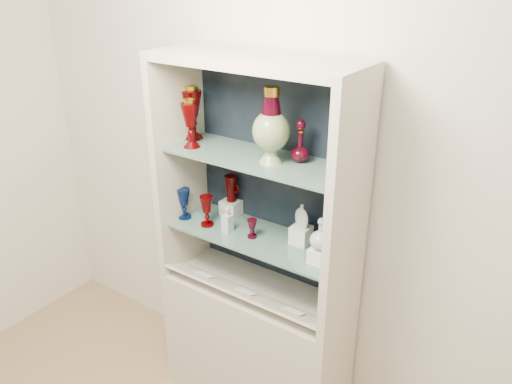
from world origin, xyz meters
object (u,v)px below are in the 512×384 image
Objects in this scene: ruby_decanter_a at (300,138)px; flat_flask at (302,215)px; pedestal_lamp_right at (191,123)px; ruby_goblet_small at (252,228)px; cameo_medallion at (338,225)px; pedestal_lamp_left at (192,113)px; enamel_urn at (271,126)px; ruby_decanter_b at (350,155)px; lidded_bowl at (340,172)px; cobalt_goblet at (184,203)px; clear_square_bottle at (228,219)px; ruby_pitcher at (231,188)px; clear_round_decanter at (321,235)px; ruby_goblet_tall at (207,211)px.

flat_flask is (0.02, -0.00, -0.38)m from ruby_decanter_a.
ruby_goblet_small is at bearing 5.10° from pedestal_lamp_right.
cameo_medallion is at bearing 11.48° from ruby_goblet_small.
pedestal_lamp_left is 0.53m from enamel_urn.
enamel_urn is (0.44, 0.04, 0.05)m from pedestal_lamp_right.
lidded_bowl is (0.00, -0.09, -0.05)m from ruby_decanter_b.
cameo_medallion is (0.84, 0.11, 0.08)m from cobalt_goblet.
ruby_decanter_a is 0.78m from cobalt_goblet.
ruby_decanter_a is 2.26× the size of ruby_goblet_small.
pedestal_lamp_left is at bearing 179.36° from ruby_decanter_b.
ruby_decanter_a is 0.43m from cameo_medallion.
enamel_urn reaches higher than clear_square_bottle.
ruby_pitcher is at bearing 166.36° from lidded_bowl.
clear_round_decanter is at bearing -112.88° from cameo_medallion.
ruby_decanter_a is 1.33× the size of cobalt_goblet.
ruby_decanter_a is 1.65× the size of clear_square_bottle.
pedestal_lamp_left reaches higher than pedestal_lamp_right.
pedestal_lamp_left is 1.83× the size of clear_round_decanter.
lidded_bowl is 0.32m from cameo_medallion.
enamel_urn is 2.85× the size of flat_flask.
cobalt_goblet is at bearing -90.00° from pedestal_lamp_left.
enamel_urn reaches higher than cameo_medallion.
flat_flask is (-0.23, 0.11, -0.31)m from lidded_bowl.
cobalt_goblet is at bearing -152.44° from flat_flask.
pedestal_lamp_right is 1.97× the size of flat_flask.
flat_flask reaches higher than clear_square_bottle.
pedestal_lamp_left is 2.29× the size of cameo_medallion.
flat_flask is at bearing -3.16° from ruby_decanter_a.
enamel_urn reaches higher than cobalt_goblet.
enamel_urn reaches higher than pedestal_lamp_right.
ruby_goblet_small is at bearing 7.25° from clear_square_bottle.
enamel_urn is 0.58m from clear_square_bottle.
ruby_decanter_a is (0.63, 0.02, -0.03)m from pedestal_lamp_left.
ruby_pitcher is (-0.34, 0.14, -0.44)m from enamel_urn.
flat_flask is at bearing 21.59° from ruby_goblet_small.
enamel_urn is 2.39× the size of ruby_pitcher.
pedestal_lamp_left is at bearing 146.43° from ruby_goblet_tall.
enamel_urn is at bearing -17.84° from ruby_pitcher.
ruby_decanter_b is 1.10× the size of cobalt_goblet.
ruby_goblet_tall is 0.19m from ruby_pitcher.
ruby_pitcher is 0.47m from flat_flask.
ruby_pitcher is at bearing 22.28° from pedestal_lamp_left.
pedestal_lamp_right is 2.65× the size of lidded_bowl.
lidded_bowl reaches higher than flat_flask.
ruby_goblet_small is 0.14m from clear_square_bottle.
lidded_bowl is at bearing -3.47° from clear_round_decanter.
pedestal_lamp_left is 0.89m from lidded_bowl.
flat_flask is at bearing 154.46° from lidded_bowl.
pedestal_lamp_left is at bearing 161.77° from clear_square_bottle.
lidded_bowl is 0.74× the size of flat_flask.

